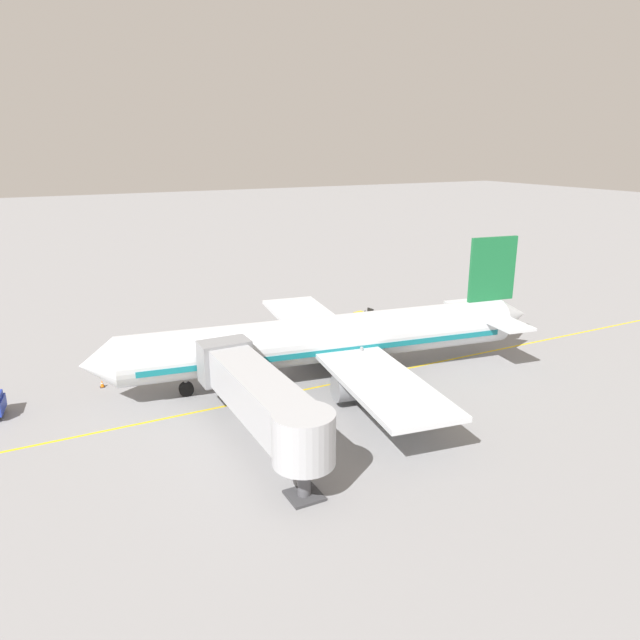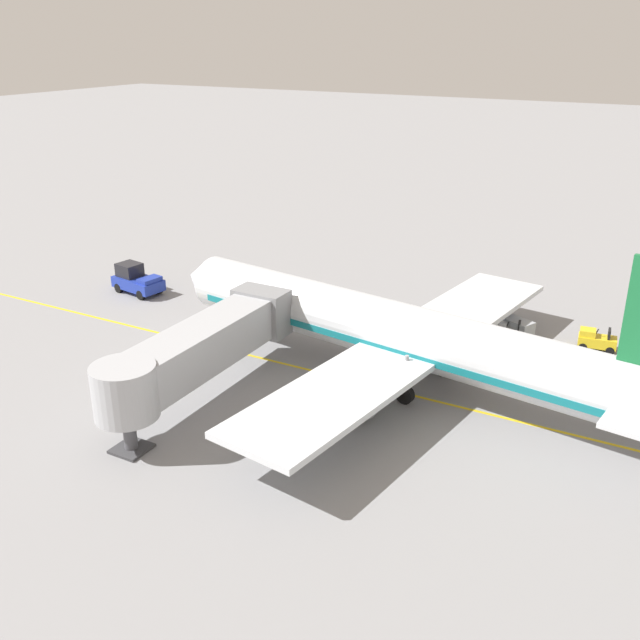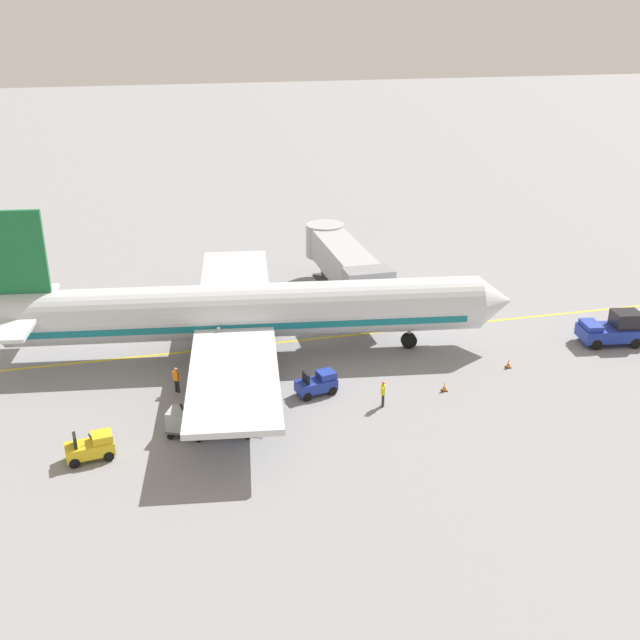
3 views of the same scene
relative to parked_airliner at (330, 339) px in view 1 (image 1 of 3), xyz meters
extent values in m
plane|color=gray|center=(-1.42, 0.23, -3.19)|extent=(400.00, 400.00, 0.00)
cube|color=gold|center=(-1.42, 0.23, -3.18)|extent=(0.24, 80.00, 0.01)
cylinder|color=silver|center=(0.04, 0.27, 0.10)|extent=(8.22, 32.20, 3.70)
cube|color=#14707A|center=(0.04, 0.27, -0.36)|extent=(7.89, 29.67, 0.44)
cone|color=silver|center=(2.49, 17.29, 0.10)|extent=(3.93, 2.89, 3.63)
cone|color=silver|center=(-2.44, -16.95, 0.40)|extent=(3.51, 3.22, 3.14)
cube|color=black|center=(2.23, 15.51, 0.75)|extent=(2.90, 1.48, 0.60)
cube|color=silver|center=(-0.10, -0.72, -0.55)|extent=(30.43, 9.42, 0.36)
cylinder|color=gray|center=(-5.43, 0.86, -1.80)|extent=(2.44, 3.45, 2.00)
cylinder|color=gray|center=(5.45, -0.71, -1.80)|extent=(2.44, 3.45, 2.00)
cube|color=#196B38|center=(-2.10, -14.58, 4.70)|extent=(0.94, 4.40, 5.50)
cube|color=silver|center=(-2.07, -14.38, 0.65)|extent=(10.27, 4.00, 0.24)
cylinder|color=black|center=(1.63, 11.36, -2.64)|extent=(0.60, 1.15, 1.10)
cylinder|color=gray|center=(1.63, 11.36, -1.09)|extent=(0.24, 0.24, 2.00)
cylinder|color=black|center=(-2.52, -1.38, -2.64)|extent=(0.60, 1.15, 1.10)
cylinder|color=gray|center=(-2.52, -1.38, -1.09)|extent=(0.24, 0.24, 2.00)
cylinder|color=black|center=(2.03, -2.04, -2.64)|extent=(0.60, 1.15, 1.10)
cylinder|color=gray|center=(2.03, -2.04, -1.09)|extent=(0.24, 0.24, 2.00)
cube|color=#A8AAAF|center=(-7.48, 9.27, 0.30)|extent=(13.49, 2.80, 2.60)
cube|color=gray|center=(-1.54, 9.27, 0.30)|extent=(2.00, 3.50, 2.99)
cylinder|color=#A8AAAF|center=(-14.22, 9.27, 0.30)|extent=(3.36, 3.36, 2.86)
cylinder|color=#4C4C51|center=(-14.22, 9.27, -2.09)|extent=(0.70, 0.70, 2.19)
cube|color=#38383A|center=(-14.22, 9.27, -3.11)|extent=(1.80, 1.80, 0.16)
cube|color=gold|center=(10.95, -10.08, -2.56)|extent=(1.53, 2.64, 0.70)
cube|color=gold|center=(10.86, -9.40, -1.99)|extent=(1.15, 1.18, 0.44)
cube|color=black|center=(11.04, -10.77, -1.89)|extent=(0.85, 0.27, 0.64)
cylinder|color=black|center=(10.93, -9.96, -1.91)|extent=(0.12, 0.27, 0.54)
cylinder|color=black|center=(10.30, -9.29, -2.91)|extent=(0.27, 0.58, 0.56)
cylinder|color=black|center=(11.37, -9.14, -2.91)|extent=(0.27, 0.58, 0.56)
cylinder|color=black|center=(10.53, -11.03, -2.91)|extent=(0.27, 0.58, 0.56)
cylinder|color=black|center=(11.60, -10.88, -2.91)|extent=(0.27, 0.58, 0.56)
cube|color=silver|center=(9.29, -4.35, -2.56)|extent=(1.64, 2.68, 0.70)
cube|color=silver|center=(9.16, -3.67, -1.99)|extent=(1.20, 1.22, 0.44)
cube|color=black|center=(9.41, -5.03, -1.89)|extent=(0.86, 0.31, 0.64)
cylinder|color=black|center=(9.26, -4.23, -1.91)|extent=(0.13, 0.27, 0.54)
cylinder|color=black|center=(8.59, -3.59, -2.91)|extent=(0.30, 0.59, 0.56)
cylinder|color=black|center=(9.66, -3.39, -2.91)|extent=(0.30, 0.59, 0.56)
cylinder|color=black|center=(8.92, -5.31, -2.91)|extent=(0.30, 0.59, 0.56)
cylinder|color=black|center=(9.98, -5.11, -2.91)|extent=(0.30, 0.59, 0.56)
cube|color=#1E339E|center=(6.79, 3.34, -2.56)|extent=(1.70, 2.70, 0.70)
cube|color=#1E339E|center=(6.64, 4.01, -1.99)|extent=(1.22, 1.24, 0.44)
cube|color=black|center=(6.93, 2.67, -1.89)|extent=(0.85, 0.33, 0.64)
cylinder|color=black|center=(6.76, 3.46, -1.91)|extent=(0.13, 0.27, 0.54)
cylinder|color=black|center=(6.07, 4.08, -2.91)|extent=(0.31, 0.59, 0.56)
cylinder|color=black|center=(7.13, 4.31, -2.91)|extent=(0.31, 0.59, 0.56)
cylinder|color=black|center=(6.44, 2.37, -2.91)|extent=(0.31, 0.59, 0.56)
cylinder|color=black|center=(7.50, 2.60, -2.91)|extent=(0.31, 0.59, 0.56)
cube|color=#4C4C51|center=(10.16, -2.14, -2.77)|extent=(2.11, 2.54, 0.12)
cube|color=#233D9E|center=(10.16, -2.14, -2.16)|extent=(2.00, 2.42, 1.10)
cylinder|color=#4C4C51|center=(10.77, -0.82, -2.78)|extent=(0.36, 0.66, 0.07)
cylinder|color=black|center=(10.00, -1.15, -3.01)|extent=(0.26, 0.38, 0.36)
cylinder|color=black|center=(11.01, -1.62, -3.01)|extent=(0.26, 0.38, 0.36)
cylinder|color=black|center=(9.31, -2.65, -3.01)|extent=(0.26, 0.38, 0.36)
cylinder|color=black|center=(10.31, -3.12, -3.01)|extent=(0.26, 0.38, 0.36)
cube|color=#4C4C51|center=(9.82, -4.85, -2.77)|extent=(2.11, 2.54, 0.12)
cube|color=#999EA3|center=(9.82, -4.85, -2.16)|extent=(2.00, 2.42, 1.10)
cylinder|color=#4C4C51|center=(10.43, -3.53, -2.78)|extent=(0.36, 0.66, 0.07)
cylinder|color=black|center=(9.67, -3.87, -3.01)|extent=(0.26, 0.38, 0.36)
cylinder|color=black|center=(10.67, -4.33, -3.01)|extent=(0.26, 0.38, 0.36)
cylinder|color=black|center=(8.97, -5.36, -3.01)|extent=(0.26, 0.38, 0.36)
cylinder|color=black|center=(9.97, -5.83, -3.01)|extent=(0.26, 0.38, 0.36)
cylinder|color=#232328|center=(5.61, -3.20, -2.76)|extent=(0.15, 0.15, 0.85)
cylinder|color=#232328|center=(5.76, -3.08, -2.76)|extent=(0.15, 0.15, 0.85)
cube|color=yellow|center=(5.68, -3.14, -2.04)|extent=(0.45, 0.43, 0.60)
cylinder|color=yellow|center=(5.49, -3.30, -2.09)|extent=(0.23, 0.21, 0.57)
cylinder|color=yellow|center=(5.88, -2.98, -2.09)|extent=(0.23, 0.21, 0.57)
sphere|color=tan|center=(5.68, -3.14, -1.61)|extent=(0.22, 0.22, 0.22)
cube|color=red|center=(5.68, -3.14, -1.59)|extent=(0.26, 0.23, 0.10)
cylinder|color=#232328|center=(9.16, 6.94, -2.76)|extent=(0.15, 0.15, 0.85)
cylinder|color=#232328|center=(9.34, 6.86, -2.76)|extent=(0.15, 0.15, 0.85)
cube|color=yellow|center=(9.25, 6.90, -2.04)|extent=(0.45, 0.38, 0.60)
cylinder|color=yellow|center=(9.02, 7.01, -2.09)|extent=(0.24, 0.18, 0.57)
cylinder|color=yellow|center=(9.48, 6.79, -2.09)|extent=(0.24, 0.18, 0.57)
sphere|color=tan|center=(9.25, 6.90, -1.61)|extent=(0.22, 0.22, 0.22)
cube|color=red|center=(9.25, 6.90, -1.59)|extent=(0.27, 0.19, 0.10)
cylinder|color=#232328|center=(4.36, -5.12, -2.76)|extent=(0.15, 0.15, 0.85)
cylinder|color=#232328|center=(4.50, -4.98, -2.76)|extent=(0.15, 0.15, 0.85)
cube|color=orange|center=(4.43, -5.05, -2.04)|extent=(0.44, 0.44, 0.60)
cylinder|color=orange|center=(4.25, -5.23, -2.09)|extent=(0.22, 0.22, 0.57)
cylinder|color=orange|center=(4.61, -4.88, -2.09)|extent=(0.22, 0.22, 0.57)
sphere|color=tan|center=(4.43, -5.05, -1.61)|extent=(0.22, 0.22, 0.22)
cube|color=red|center=(4.43, -5.05, -1.59)|extent=(0.25, 0.24, 0.10)
cube|color=black|center=(6.27, 16.74, -3.17)|extent=(0.36, 0.36, 0.04)
cone|color=orange|center=(6.27, 16.74, -2.87)|extent=(0.30, 0.30, 0.55)
cylinder|color=white|center=(6.27, 16.74, -2.84)|extent=(0.21, 0.21, 0.06)
cube|color=black|center=(8.33, 11.28, -3.17)|extent=(0.36, 0.36, 0.04)
cone|color=orange|center=(8.33, 11.28, -2.87)|extent=(0.30, 0.30, 0.55)
cylinder|color=white|center=(8.33, 11.28, -2.84)|extent=(0.21, 0.21, 0.06)
camera|label=1|loc=(-38.72, 21.05, 14.89)|focal=32.79mm
camera|label=2|loc=(-37.53, -14.90, 17.34)|focal=39.87mm
camera|label=3|loc=(47.02, -6.42, 19.16)|focal=42.08mm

